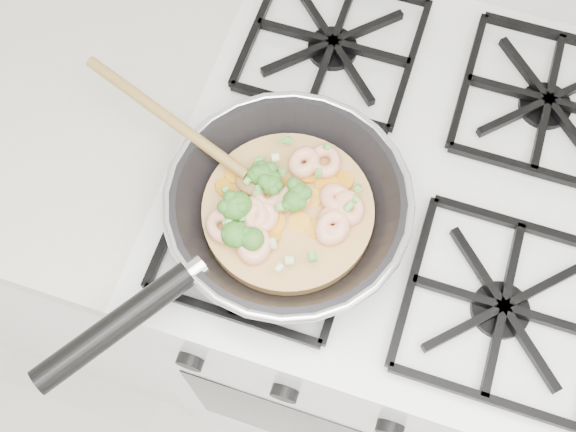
% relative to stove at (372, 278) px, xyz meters
% --- Properties ---
extents(stove, '(0.60, 0.60, 0.92)m').
position_rel_stove_xyz_m(stove, '(0.00, 0.00, 0.00)').
color(stove, white).
rests_on(stove, ground).
extents(skillet, '(0.44, 0.44, 0.09)m').
position_rel_stove_xyz_m(skillet, '(-0.13, -0.13, 0.50)').
color(skillet, black).
rests_on(skillet, stove).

